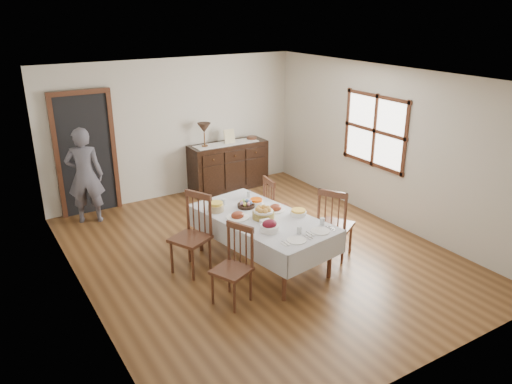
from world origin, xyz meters
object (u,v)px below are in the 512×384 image
chair_right_far (276,207)px  chair_left_near (234,264)px  dining_table (262,223)px  sideboard (228,166)px  chair_right_near (334,223)px  table_lamp (204,129)px  chair_left_far (193,233)px  person (84,172)px

chair_right_far → chair_left_near: bearing=139.1°
dining_table → sideboard: (1.10, 2.99, -0.17)m
chair_right_near → table_lamp: bearing=-24.3°
chair_left_far → chair_right_far: size_ratio=1.12×
sideboard → person: bearing=-176.4°
chair_left_near → chair_right_far: size_ratio=1.01×
chair_left_near → chair_left_far: 0.99m
chair_left_near → table_lamp: bearing=135.0°
dining_table → table_lamp: table_lamp is taller
chair_left_near → chair_right_near: bearing=73.6°
person → table_lamp: (2.31, 0.18, 0.42)m
chair_right_near → sideboard: (0.11, 3.39, -0.08)m
chair_right_near → table_lamp: 3.49m
table_lamp → chair_right_far: bearing=-88.0°
dining_table → person: 3.31m
person → chair_right_far: bearing=158.1°
dining_table → table_lamp: (0.60, 3.00, 0.66)m
chair_right_near → person: 4.21m
chair_left_far → sideboard: chair_left_far is taller
chair_left_near → sideboard: bearing=128.5°
chair_right_near → chair_right_far: 1.08m
table_lamp → sideboard: bearing=-0.4°
chair_left_far → chair_right_far: chair_left_far is taller
sideboard → person: 2.85m
chair_right_far → chair_left_far: bearing=108.7°
dining_table → chair_left_near: 1.03m
chair_left_near → person: (-0.91, 3.44, 0.37)m
chair_left_near → sideboard: (1.90, 3.62, -0.03)m
chair_left_far → sideboard: (2.00, 2.64, -0.09)m
sideboard → chair_right_near: bearing=-91.9°
chair_left_near → sideboard: chair_left_near is taller
chair_right_near → person: size_ratio=0.62×
chair_left_near → table_lamp: size_ratio=2.18×
chair_right_near → table_lamp: size_ratio=2.37×
chair_right_far → table_lamp: (-0.08, 2.36, 0.80)m
chair_left_near → table_lamp: 3.97m
dining_table → chair_left_near: size_ratio=2.26×
chair_right_far → sideboard: 2.39m
dining_table → chair_left_near: bearing=-151.4°
chair_left_near → sideboard: size_ratio=0.64×
chair_left_far → person: 2.61m
chair_right_far → sideboard: (0.42, 2.35, -0.03)m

